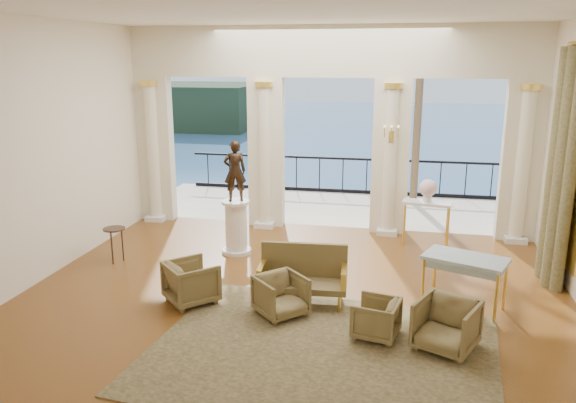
% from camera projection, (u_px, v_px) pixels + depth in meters
% --- Properties ---
extents(floor, '(9.00, 9.00, 0.00)m').
position_uv_depth(floor, '(294.00, 295.00, 9.32)').
color(floor, '#46270A').
rests_on(floor, ground).
extents(room_walls, '(9.00, 9.00, 9.00)m').
position_uv_depth(room_walls, '(279.00, 130.00, 7.54)').
color(room_walls, white).
rests_on(room_walls, ground).
extents(arcade, '(9.00, 0.56, 4.50)m').
position_uv_depth(arcade, '(328.00, 116.00, 12.30)').
color(arcade, beige).
rests_on(arcade, ground).
extents(terrace, '(10.00, 3.60, 0.10)m').
position_uv_depth(terrace, '(336.00, 208.00, 14.84)').
color(terrace, '#B8AE98').
rests_on(terrace, ground).
extents(balustrade, '(9.00, 0.06, 1.03)m').
position_uv_depth(balustrade, '(343.00, 179.00, 16.24)').
color(balustrade, black).
rests_on(balustrade, terrace).
extents(palm_tree, '(2.00, 2.00, 4.50)m').
position_uv_depth(palm_tree, '(422.00, 46.00, 14.17)').
color(palm_tree, '#4C3823').
rests_on(palm_tree, terrace).
extents(headland, '(22.00, 18.00, 6.00)m').
position_uv_depth(headland, '(184.00, 105.00, 82.29)').
color(headland, black).
rests_on(headland, sea).
extents(sea, '(160.00, 160.00, 0.00)m').
position_uv_depth(sea, '(388.00, 141.00, 67.73)').
color(sea, '#1F5489').
rests_on(sea, ground).
extents(curtain, '(0.33, 1.40, 4.09)m').
position_uv_depth(curtain, '(562.00, 168.00, 9.41)').
color(curtain, '#4D472A').
rests_on(curtain, ground).
extents(window_frame, '(0.04, 1.60, 3.40)m').
position_uv_depth(window_frame, '(575.00, 164.00, 9.35)').
color(window_frame, '#EAC14D').
rests_on(window_frame, room_walls).
extents(wall_sconce, '(0.30, 0.11, 0.33)m').
position_uv_depth(wall_sconce, '(391.00, 135.00, 11.82)').
color(wall_sconce, '#EAC14D').
rests_on(wall_sconce, arcade).
extents(rug, '(4.87, 3.97, 0.02)m').
position_uv_depth(rug, '(321.00, 353.00, 7.47)').
color(rug, '#34371B').
rests_on(rug, ground).
extents(armchair_a, '(0.93, 0.93, 0.70)m').
position_uv_depth(armchair_a, '(281.00, 294.00, 8.51)').
color(armchair_a, '#433619').
rests_on(armchair_a, ground).
extents(armchair_b, '(0.97, 0.94, 0.77)m').
position_uv_depth(armchair_b, '(446.00, 323.00, 7.50)').
color(armchair_b, '#433619').
rests_on(armchair_b, ground).
extents(armchair_c, '(0.67, 0.70, 0.62)m').
position_uv_depth(armchair_c, '(376.00, 317.00, 7.85)').
color(armchair_c, '#433619').
rests_on(armchair_c, ground).
extents(armchair_d, '(1.00, 1.00, 0.75)m').
position_uv_depth(armchair_d, '(191.00, 280.00, 8.96)').
color(armchair_d, '#433619').
rests_on(armchair_d, ground).
extents(settee, '(1.44, 0.69, 0.93)m').
position_uv_depth(settee, '(303.00, 274.00, 8.98)').
color(settee, '#433619').
rests_on(settee, ground).
extents(game_table, '(1.39, 1.07, 0.84)m').
position_uv_depth(game_table, '(465.00, 262.00, 8.67)').
color(game_table, '#9BB9C8').
rests_on(game_table, ground).
extents(pedestal, '(0.59, 0.59, 1.08)m').
position_uv_depth(pedestal, '(236.00, 228.00, 11.20)').
color(pedestal, silver).
rests_on(pedestal, ground).
extents(statue, '(0.51, 0.43, 1.19)m').
position_uv_depth(statue, '(235.00, 171.00, 10.90)').
color(statue, black).
rests_on(statue, pedestal).
extents(console_table, '(1.04, 0.53, 0.94)m').
position_uv_depth(console_table, '(427.00, 209.00, 11.59)').
color(console_table, silver).
rests_on(console_table, ground).
extents(urn, '(0.36, 0.36, 0.47)m').
position_uv_depth(urn, '(428.00, 189.00, 11.48)').
color(urn, silver).
rests_on(urn, console_table).
extents(side_table, '(0.41, 0.41, 0.67)m').
position_uv_depth(side_table, '(114.00, 233.00, 10.69)').
color(side_table, black).
rests_on(side_table, ground).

